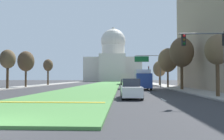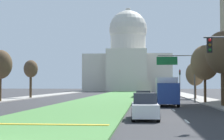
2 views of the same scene
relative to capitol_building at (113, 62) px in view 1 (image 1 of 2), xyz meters
The scene contains 22 objects.
ground_plane 59.90m from the capitol_building, 90.00° to the right, with size 262.35×262.35×0.00m, color #333335.
grass_median 65.76m from the capitol_building, 90.00° to the right, with size 8.75×107.32×0.14m, color #4C8442.
median_curb_nose 111.32m from the capitol_building, 90.00° to the right, with size 7.88×0.50×0.04m, color gold.
lane_dashes_right 73.08m from the capitol_building, 83.13° to the right, with size 0.16×77.24×0.01m.
sidewalk_left 73.18m from the capitol_building, 101.89° to the right, with size 4.00×107.32×0.15m, color #9E9991.
sidewalk_right 73.18m from the capitol_building, 78.11° to the right, with size 4.00×107.32×0.15m, color #9E9991.
capitol_building is the anchor object (origin of this frame).
traffic_light_near_right 111.05m from the capitol_building, 84.01° to the right, with size 3.34×0.35×5.20m.
traffic_light_far_right 65.39m from the capitol_building, 78.98° to the right, with size 0.28×0.35×5.20m.
overhead_guide_sign 82.74m from the capitol_building, 82.51° to the right, with size 5.16×0.20×6.50m.
street_tree_right_near 105.96m from the capitol_building, 82.33° to the right, with size 2.31×2.31×6.00m.
street_tree_left_mid 91.61m from the capitol_building, 98.58° to the right, with size 2.49×2.49×6.54m.
street_tree_right_mid 92.69m from the capitol_building, 81.14° to the right, with size 3.66×3.66×8.11m.
street_tree_left_far 84.71m from the capitol_building, 99.28° to the right, with size 3.17×3.17×7.12m.
street_tree_right_far 85.33m from the capitol_building, 80.81° to the right, with size 3.58×3.58×7.43m.
street_tree_left_distant 72.05m from the capitol_building, 100.87° to the right, with size 2.41×2.41×6.60m.
street_tree_right_distant 72.19m from the capitol_building, 78.55° to the right, with size 3.11×3.11×6.09m.
sedan_lead_stopped 106.28m from the capitol_building, 86.80° to the right, with size 1.96×4.75×1.82m.
sedan_midblock 88.81m from the capitol_building, 86.27° to the right, with size 2.01×4.29×1.66m.
sedan_distant 76.80m from the capitol_building, 83.30° to the right, with size 2.03×4.60×1.85m.
box_truck_delivery 90.71m from the capitol_building, 84.66° to the right, with size 2.40×6.40×3.20m.
city_bus 63.91m from the capitol_building, 84.64° to the right, with size 2.62×11.00×2.95m.
Camera 1 is at (5.13, -8.05, 1.87)m, focal length 36.33 mm.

